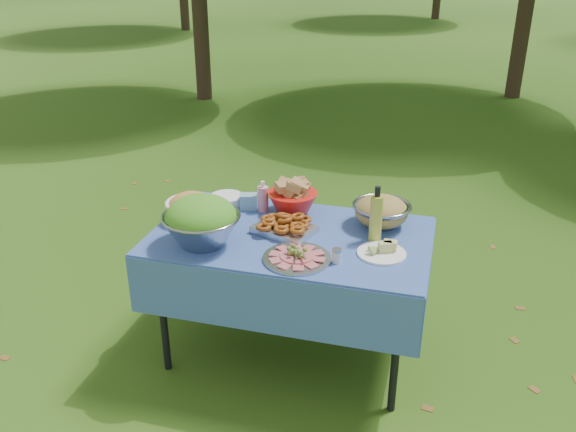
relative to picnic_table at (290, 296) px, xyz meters
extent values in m
plane|color=#183609|center=(0.00, 0.00, -0.38)|extent=(80.00, 80.00, 0.00)
cube|color=#759CE2|center=(0.00, 0.00, 0.00)|extent=(1.46, 0.86, 0.76)
cylinder|color=white|center=(-0.47, 0.29, 0.41)|extent=(0.20, 0.20, 0.06)
cube|color=#7EB5C6|center=(-0.32, 0.26, 0.42)|extent=(0.11, 0.09, 0.09)
cylinder|color=pink|center=(-0.23, 0.26, 0.47)|extent=(0.08, 0.08, 0.18)
cube|color=#B9BABF|center=(-0.04, 0.02, 0.42)|extent=(0.36, 0.30, 0.07)
cylinder|color=#AAACB0|center=(0.10, -0.25, 0.42)|extent=(0.36, 0.36, 0.08)
cylinder|color=#B0B63B|center=(0.44, 0.06, 0.53)|extent=(0.08, 0.08, 0.30)
cylinder|color=white|center=(0.49, -0.09, 0.41)|extent=(0.25, 0.25, 0.07)
cylinder|color=silver|center=(0.29, -0.23, 0.42)|extent=(0.06, 0.06, 0.07)
camera|label=1|loc=(0.75, -2.78, 1.82)|focal=38.00mm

